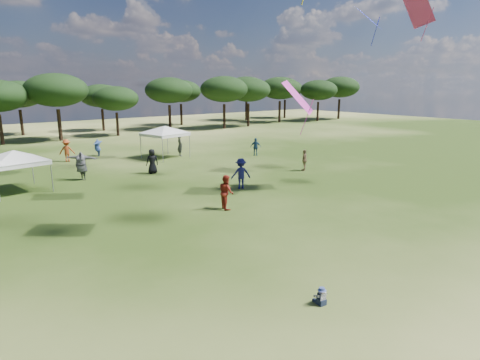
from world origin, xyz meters
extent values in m
plane|color=#2F4615|center=(0.00, 0.00, 0.00)|extent=(140.00, 140.00, 0.00)
cylinder|color=black|center=(-2.58, 44.63, 1.61)|extent=(0.37, 0.37, 3.21)
cylinder|color=black|center=(3.26, 44.18, 1.78)|extent=(0.41, 0.41, 3.56)
ellipsoid|color=black|center=(3.26, 44.18, 5.69)|extent=(6.91, 6.91, 3.73)
cylinder|color=black|center=(10.19, 44.51, 1.44)|extent=(0.33, 0.33, 2.88)
ellipsoid|color=black|center=(10.19, 44.51, 4.61)|extent=(5.60, 5.60, 3.02)
cylinder|color=black|center=(18.96, 46.98, 1.72)|extent=(0.39, 0.39, 3.44)
ellipsoid|color=black|center=(18.96, 46.98, 5.51)|extent=(6.69, 6.69, 3.60)
cylinder|color=black|center=(25.77, 43.05, 1.77)|extent=(0.40, 0.40, 3.53)
ellipsoid|color=black|center=(25.77, 43.05, 5.65)|extent=(6.86, 6.86, 3.70)
cylinder|color=black|center=(30.65, 43.46, 1.73)|extent=(0.40, 0.40, 3.47)
ellipsoid|color=black|center=(30.65, 43.46, 5.55)|extent=(6.74, 6.74, 3.63)
cylinder|color=black|center=(39.22, 45.46, 1.79)|extent=(0.41, 0.41, 3.57)
ellipsoid|color=black|center=(39.22, 45.46, 5.72)|extent=(6.94, 6.94, 3.74)
cylinder|color=black|center=(46.34, 43.12, 1.68)|extent=(0.38, 0.38, 3.35)
ellipsoid|color=black|center=(46.34, 43.12, 5.37)|extent=(6.51, 6.51, 3.51)
cylinder|color=black|center=(52.84, 43.62, 1.83)|extent=(0.42, 0.42, 3.66)
ellipsoid|color=black|center=(52.84, 43.62, 5.85)|extent=(7.10, 7.10, 3.83)
cylinder|color=black|center=(0.83, 52.52, 1.60)|extent=(0.37, 0.37, 3.20)
ellipsoid|color=black|center=(0.83, 52.52, 5.12)|extent=(6.21, 6.21, 3.35)
cylinder|color=black|center=(10.82, 51.34, 1.50)|extent=(0.34, 0.34, 2.99)
ellipsoid|color=black|center=(10.82, 51.34, 4.79)|extent=(5.81, 5.81, 3.13)
cylinder|color=black|center=(23.62, 51.75, 1.66)|extent=(0.38, 0.38, 3.31)
ellipsoid|color=black|center=(23.62, 51.75, 5.30)|extent=(6.43, 6.43, 3.47)
cylinder|color=black|center=(37.30, 52.12, 1.82)|extent=(0.42, 0.42, 3.64)
ellipsoid|color=black|center=(37.30, 52.12, 5.82)|extent=(7.06, 7.06, 3.81)
cylinder|color=black|center=(46.40, 51.51, 1.73)|extent=(0.40, 0.40, 3.46)
ellipsoid|color=black|center=(46.40, 51.51, 5.53)|extent=(6.72, 6.72, 3.62)
cylinder|color=gray|center=(-3.44, 20.48, 0.93)|extent=(0.06, 0.06, 1.85)
cylinder|color=gray|center=(-3.91, 23.35, 0.93)|extent=(0.06, 0.06, 1.85)
cube|color=silver|center=(-5.11, 21.68, 1.80)|extent=(3.51, 3.51, 0.25)
pyramid|color=silver|center=(-5.11, 21.68, 2.53)|extent=(6.16, 6.16, 0.60)
cylinder|color=gray|center=(6.20, 24.85, 1.06)|extent=(0.06, 0.06, 2.12)
cylinder|color=gray|center=(9.14, 25.43, 1.06)|extent=(0.06, 0.06, 2.12)
cylinder|color=gray|center=(5.61, 27.79, 1.06)|extent=(0.06, 0.06, 2.12)
cylinder|color=gray|center=(8.56, 28.37, 1.06)|extent=(0.06, 0.06, 2.12)
cube|color=silver|center=(7.38, 26.61, 2.07)|extent=(3.71, 3.71, 0.25)
pyramid|color=silver|center=(7.38, 26.61, 2.80)|extent=(6.31, 6.31, 0.60)
cube|color=#161E33|center=(-0.64, 2.01, 0.09)|extent=(0.25, 0.25, 0.17)
cube|color=#161E33|center=(-0.70, 2.18, 0.05)|extent=(0.11, 0.21, 0.09)
cube|color=#161E33|center=(-0.55, 2.16, 0.05)|extent=(0.11, 0.21, 0.09)
cube|color=white|center=(-0.64, 2.01, 0.28)|extent=(0.23, 0.18, 0.23)
cylinder|color=white|center=(-0.77, 2.09, 0.28)|extent=(0.10, 0.22, 0.14)
cylinder|color=white|center=(-0.50, 2.05, 0.28)|extent=(0.10, 0.22, 0.14)
sphere|color=#E0B293|center=(-0.64, 2.01, 0.43)|extent=(0.15, 0.15, 0.15)
cone|color=#5467C4|center=(-0.64, 2.01, 0.47)|extent=(0.26, 0.26, 0.03)
cylinder|color=#5467C4|center=(-0.64, 2.01, 0.50)|extent=(0.17, 0.17, 0.07)
imported|color=brown|center=(12.92, 15.29, 0.79)|extent=(0.99, 0.84, 1.59)
imported|color=navy|center=(14.32, 22.52, 0.80)|extent=(0.95, 0.92, 1.60)
imported|color=navy|center=(5.91, 14.07, 0.94)|extent=(1.40, 1.15, 1.89)
imported|color=#434348|center=(-1.10, 22.45, 0.96)|extent=(2.04, 2.19, 1.92)
imported|color=#9C3D1A|center=(0.07, 30.07, 0.93)|extent=(1.39, 1.15, 1.87)
imported|color=navy|center=(3.00, 31.21, 0.77)|extent=(1.64, 1.75, 1.53)
imported|color=#323337|center=(8.83, 26.59, 0.96)|extent=(0.55, 0.76, 1.92)
imported|color=black|center=(3.57, 21.42, 0.89)|extent=(0.96, 0.71, 1.79)
imported|color=maroon|center=(2.70, 11.23, 0.90)|extent=(0.90, 1.03, 1.79)
plane|color=#D134A7|center=(8.32, 11.77, 5.56)|extent=(3.04, 2.62, 2.02)
plane|color=#1B22D0|center=(16.59, 13.15, 10.84)|extent=(2.33, 2.18, 1.58)
plane|color=#B62D6A|center=(14.62, 8.39, 10.59)|extent=(1.30, 2.49, 2.17)
camera|label=1|loc=(-9.05, -4.81, 6.26)|focal=30.00mm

